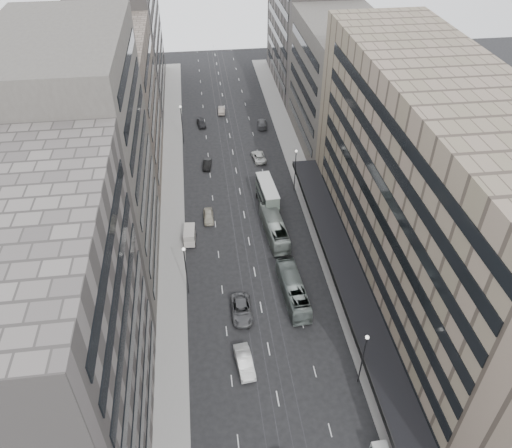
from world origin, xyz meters
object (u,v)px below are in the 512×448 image
bus_near (293,290)px  panel_van (190,235)px  sedan_1 (244,362)px  double_decker (267,195)px  sedan_2 (242,310)px  bus_far (274,227)px

bus_near → panel_van: bearing=-48.1°
sedan_1 → bus_near: bearing=47.0°
double_decker → sedan_2: (-6.91, -23.43, -1.68)m
double_decker → sedan_1: double_decker is taller
double_decker → sedan_2: bearing=-110.6°
panel_van → double_decker: bearing=32.7°
sedan_1 → sedan_2: size_ratio=0.89×
bus_near → panel_van: 19.57m
bus_far → double_decker: size_ratio=1.32×
bus_near → double_decker: (-0.42, 21.37, 0.96)m
bus_far → double_decker: (-0.02, 7.63, 0.91)m
bus_far → sedan_2: (-6.93, -15.80, -0.77)m
bus_near → sedan_1: bearing=50.0°
double_decker → bus_near: bearing=-93.0°
bus_near → bus_far: 13.75m
bus_near → sedan_2: 7.65m
bus_near → sedan_1: (-7.87, -10.40, -0.68)m
sedan_1 → bus_far: bearing=66.9°
double_decker → sedan_2: 24.49m
panel_van → sedan_2: panel_van is taller
bus_near → panel_van: (-13.79, 13.89, -0.23)m
bus_near → bus_far: size_ratio=0.97×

